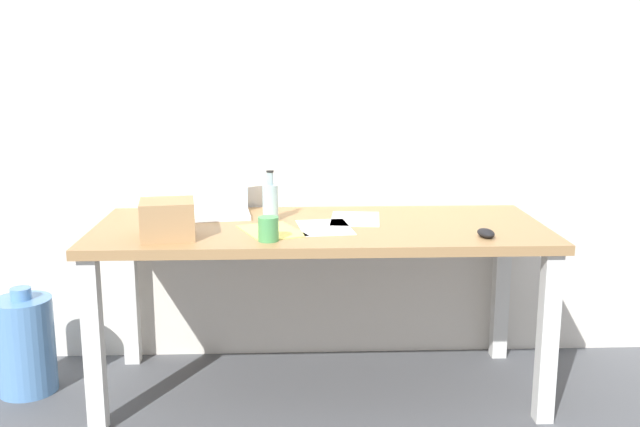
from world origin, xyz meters
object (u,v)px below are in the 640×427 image
(laptop_left, at_px, (216,206))
(beer_bottle, at_px, (270,201))
(computer_mouse, at_px, (486,233))
(cardboard_box, at_px, (167,219))
(coffee_mug, at_px, (268,229))
(desk, at_px, (320,246))
(water_cooler_jug, at_px, (25,345))

(laptop_left, bearing_deg, beer_bottle, -24.62)
(computer_mouse, bearing_deg, cardboard_box, 168.38)
(computer_mouse, bearing_deg, coffee_mug, 172.00)
(computer_mouse, height_order, cardboard_box, cardboard_box)
(beer_bottle, bearing_deg, desk, -23.49)
(laptop_left, height_order, cardboard_box, laptop_left)
(coffee_mug, bearing_deg, cardboard_box, 170.30)
(computer_mouse, xyz_separation_m, coffee_mug, (-0.86, -0.02, 0.03))
(cardboard_box, height_order, coffee_mug, cardboard_box)
(computer_mouse, xyz_separation_m, water_cooler_jug, (-1.94, 0.27, -0.55))
(desk, relative_size, coffee_mug, 20.03)
(cardboard_box, relative_size, coffee_mug, 2.19)
(beer_bottle, relative_size, coffee_mug, 2.33)
(desk, distance_m, coffee_mug, 0.37)
(desk, height_order, beer_bottle, beer_bottle)
(water_cooler_jug, bearing_deg, desk, -1.31)
(desk, height_order, computer_mouse, computer_mouse)
(laptop_left, height_order, coffee_mug, laptop_left)
(cardboard_box, bearing_deg, coffee_mug, -9.70)
(cardboard_box, bearing_deg, computer_mouse, -1.99)
(beer_bottle, height_order, computer_mouse, beer_bottle)
(cardboard_box, relative_size, water_cooler_jug, 0.44)
(coffee_mug, distance_m, water_cooler_jug, 1.26)
(beer_bottle, xyz_separation_m, coffee_mug, (0.00, -0.36, -0.04))
(coffee_mug, bearing_deg, beer_bottle, 90.14)
(cardboard_box, bearing_deg, laptop_left, 69.69)
(beer_bottle, relative_size, water_cooler_jug, 0.47)
(desk, xyz_separation_m, coffee_mug, (-0.21, -0.27, 0.14))
(beer_bottle, bearing_deg, computer_mouse, -21.26)
(beer_bottle, bearing_deg, laptop_left, 155.38)
(desk, height_order, water_cooler_jug, desk)
(computer_mouse, bearing_deg, water_cooler_jug, 162.38)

